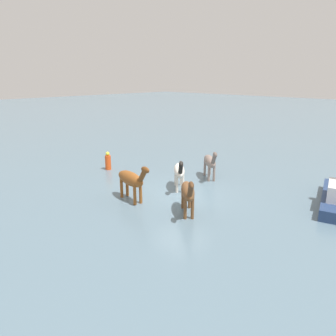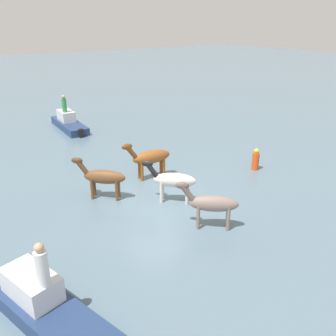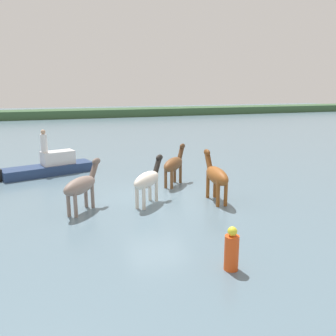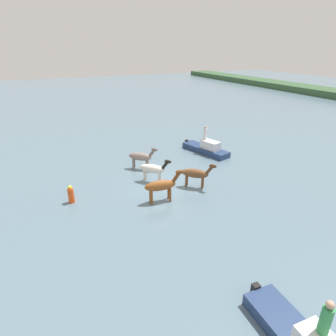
{
  "view_description": "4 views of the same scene",
  "coord_description": "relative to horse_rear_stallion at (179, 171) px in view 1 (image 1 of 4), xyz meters",
  "views": [
    {
      "loc": [
        10.61,
        9.45,
        5.61
      ],
      "look_at": [
        -0.06,
        -0.91,
        1.17
      ],
      "focal_mm": 32.97,
      "sensor_mm": 36.0,
      "label": 1
    },
    {
      "loc": [
        -11.7,
        7.5,
        7.18
      ],
      "look_at": [
        0.29,
        -0.88,
        1.18
      ],
      "focal_mm": 38.85,
      "sensor_mm": 36.0,
      "label": 2
    },
    {
      "loc": [
        -4.28,
        -13.02,
        4.43
      ],
      "look_at": [
        0.68,
        0.44,
        1.15
      ],
      "focal_mm": 37.21,
      "sensor_mm": 36.0,
      "label": 3
    },
    {
      "loc": [
        16.06,
        -7.31,
        8.77
      ],
      "look_at": [
        0.16,
        0.26,
        1.17
      ],
      "focal_mm": 30.43,
      "sensor_mm": 36.0,
      "label": 4
    }
  ],
  "objects": [
    {
      "name": "ground_plane",
      "position": [
        0.52,
        0.55,
        -0.99
      ],
      "size": [
        150.64,
        150.64,
        0.0
      ],
      "primitive_type": "plane",
      "color": "slate"
    },
    {
      "name": "horse_chestnut_trailing",
      "position": [
        2.67,
        -0.56,
        0.07
      ],
      "size": [
        0.81,
        2.49,
        1.93
      ],
      "rotation": [
        0.0,
        0.0,
        1.45
      ],
      "color": "brown",
      "rests_on": "ground_plane"
    },
    {
      "name": "buoy_channel_marker",
      "position": [
        0.47,
        -5.56,
        -0.48
      ],
      "size": [
        0.36,
        0.36,
        1.14
      ],
      "color": "#E54C19",
      "rests_on": "ground_plane"
    },
    {
      "name": "horse_rear_stallion",
      "position": [
        0.0,
        0.0,
        0.0
      ],
      "size": [
        1.86,
        1.91,
        1.8
      ],
      "rotation": [
        0.0,
        0.0,
        0.8
      ],
      "color": "silver",
      "rests_on": "ground_plane"
    },
    {
      "name": "horse_mid_herd",
      "position": [
        -2.5,
        0.06,
        0.0
      ],
      "size": [
        1.79,
        1.99,
        1.8
      ],
      "rotation": [
        0.0,
        0.0,
        0.86
      ],
      "color": "gray",
      "rests_on": "ground_plane"
    },
    {
      "name": "horse_dark_mare",
      "position": [
        1.96,
        2.25,
        0.01
      ],
      "size": [
        1.86,
        1.94,
        1.81
      ],
      "rotation": [
        0.0,
        0.0,
        0.81
      ],
      "color": "brown",
      "rests_on": "ground_plane"
    }
  ]
}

